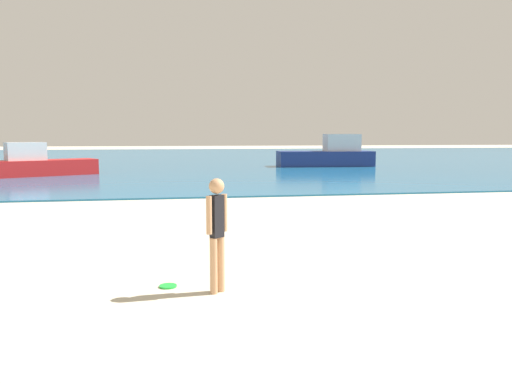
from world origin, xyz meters
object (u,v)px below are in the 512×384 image
Objects in this scene: boat_near at (41,164)px; boat_far at (329,155)px; frisbee at (168,286)px; person_standing at (217,228)px.

boat_far is at bearing -10.30° from boat_near.
person_standing is at bearing -28.27° from frisbee.
boat_far is at bearing 67.32° from frisbee.
boat_near is (-6.52, 19.99, 0.64)m from frisbee.
frisbee is at bearing 70.40° from boat_far.
boat_near reaches higher than person_standing.
boat_far is (10.47, 25.05, 0.79)m from frisbee.
boat_far is (16.99, 5.06, 0.15)m from boat_near.
person_standing is 6.38× the size of frisbee.
boat_far reaches higher than boat_near.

